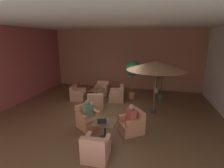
{
  "coord_description": "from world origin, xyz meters",
  "views": [
    {
      "loc": [
        1.82,
        -7.0,
        3.35
      ],
      "look_at": [
        0.0,
        0.43,
        1.29
      ],
      "focal_mm": 26.26,
      "sensor_mm": 36.0,
      "label": 1
    }
  ],
  "objects_px": {
    "patio_umbrella_tall_red": "(156,65)",
    "patron_blue_shirt": "(131,115)",
    "armchair_front_right_east": "(78,95)",
    "armchair_front_right_west": "(117,95)",
    "potted_tree_left_corner": "(162,76)",
    "potted_tree_mid_left": "(157,75)",
    "open_laptop": "(102,122)",
    "armchair_front_left_east": "(88,119)",
    "iced_drink_cup": "(106,121)",
    "cafe_table_front_left": "(105,125)",
    "armchair_front_right_north": "(102,90)",
    "armchair_front_left_south": "(96,149)",
    "cafe_table_front_right": "(97,92)",
    "patron_by_window": "(88,109)",
    "potted_tree_mid_right": "(133,71)",
    "armchair_front_right_south": "(96,103)",
    "armchair_front_left_north": "(132,124)"
  },
  "relations": [
    {
      "from": "patron_blue_shirt",
      "to": "patron_by_window",
      "type": "relative_size",
      "value": 1.0
    },
    {
      "from": "patron_blue_shirt",
      "to": "iced_drink_cup",
      "type": "xyz_separation_m",
      "value": [
        -0.78,
        -0.63,
        -0.02
      ]
    },
    {
      "from": "armchair_front_right_west",
      "to": "potted_tree_left_corner",
      "type": "bearing_deg",
      "value": 17.35
    },
    {
      "from": "cafe_table_front_left",
      "to": "armchair_front_right_west",
      "type": "xyz_separation_m",
      "value": [
        -0.36,
        3.67,
        -0.17
      ]
    },
    {
      "from": "open_laptop",
      "to": "armchair_front_left_east",
      "type": "bearing_deg",
      "value": 138.61
    },
    {
      "from": "armchair_front_left_south",
      "to": "potted_tree_left_corner",
      "type": "bearing_deg",
      "value": 69.84
    },
    {
      "from": "armchair_front_left_east",
      "to": "armchair_front_right_west",
      "type": "xyz_separation_m",
      "value": [
        0.52,
        3.08,
        0.0
      ]
    },
    {
      "from": "cafe_table_front_left",
      "to": "armchair_front_left_north",
      "type": "distance_m",
      "value": 1.08
    },
    {
      "from": "armchair_front_left_south",
      "to": "open_laptop",
      "type": "relative_size",
      "value": 2.26
    },
    {
      "from": "patron_blue_shirt",
      "to": "iced_drink_cup",
      "type": "bearing_deg",
      "value": -140.86
    },
    {
      "from": "potted_tree_mid_left",
      "to": "armchair_front_right_west",
      "type": "bearing_deg",
      "value": -135.35
    },
    {
      "from": "potted_tree_mid_left",
      "to": "armchair_front_right_east",
      "type": "bearing_deg",
      "value": -150.43
    },
    {
      "from": "cafe_table_front_right",
      "to": "patron_blue_shirt",
      "type": "xyz_separation_m",
      "value": [
        2.3,
        -2.87,
        0.21
      ]
    },
    {
      "from": "armchair_front_left_north",
      "to": "patron_by_window",
      "type": "height_order",
      "value": "patron_by_window"
    },
    {
      "from": "patron_blue_shirt",
      "to": "armchair_front_right_east",
      "type": "bearing_deg",
      "value": 141.36
    },
    {
      "from": "armchair_front_left_east",
      "to": "armchair_front_right_north",
      "type": "height_order",
      "value": "armchair_front_left_east"
    },
    {
      "from": "cafe_table_front_left",
      "to": "armchair_front_right_north",
      "type": "distance_m",
      "value": 4.83
    },
    {
      "from": "armchair_front_right_north",
      "to": "potted_tree_mid_left",
      "type": "relative_size",
      "value": 0.51
    },
    {
      "from": "armchair_front_right_west",
      "to": "potted_tree_mid_right",
      "type": "bearing_deg",
      "value": 37.32
    },
    {
      "from": "armchair_front_left_east",
      "to": "patio_umbrella_tall_red",
      "type": "bearing_deg",
      "value": 38.47
    },
    {
      "from": "armchair_front_right_east",
      "to": "iced_drink_cup",
      "type": "relative_size",
      "value": 7.98
    },
    {
      "from": "potted_tree_left_corner",
      "to": "open_laptop",
      "type": "height_order",
      "value": "potted_tree_left_corner"
    },
    {
      "from": "iced_drink_cup",
      "to": "armchair_front_left_south",
      "type": "bearing_deg",
      "value": -91.21
    },
    {
      "from": "armchair_front_right_south",
      "to": "patio_umbrella_tall_red",
      "type": "distance_m",
      "value": 3.43
    },
    {
      "from": "armchair_front_left_east",
      "to": "armchair_front_right_east",
      "type": "bearing_deg",
      "value": 121.98
    },
    {
      "from": "potted_tree_left_corner",
      "to": "cafe_table_front_right",
      "type": "bearing_deg",
      "value": -164.7
    },
    {
      "from": "cafe_table_front_right",
      "to": "open_laptop",
      "type": "xyz_separation_m",
      "value": [
        1.41,
        -3.6,
        0.18
      ]
    },
    {
      "from": "patron_blue_shirt",
      "to": "patron_by_window",
      "type": "bearing_deg",
      "value": -179.13
    },
    {
      "from": "patio_umbrella_tall_red",
      "to": "armchair_front_right_south",
      "type": "bearing_deg",
      "value": -175.41
    },
    {
      "from": "potted_tree_mid_left",
      "to": "patron_by_window",
      "type": "bearing_deg",
      "value": -116.88
    },
    {
      "from": "armchair_front_left_south",
      "to": "armchair_front_right_west",
      "type": "bearing_deg",
      "value": 94.74
    },
    {
      "from": "potted_tree_mid_right",
      "to": "armchair_front_right_south",
      "type": "bearing_deg",
      "value": -129.97
    },
    {
      "from": "armchair_front_right_north",
      "to": "potted_tree_left_corner",
      "type": "bearing_deg",
      "value": -2.67
    },
    {
      "from": "patron_by_window",
      "to": "open_laptop",
      "type": "bearing_deg",
      "value": -41.7
    },
    {
      "from": "patio_umbrella_tall_red",
      "to": "patron_blue_shirt",
      "type": "relative_size",
      "value": 3.76
    },
    {
      "from": "potted_tree_left_corner",
      "to": "potted_tree_mid_left",
      "type": "xyz_separation_m",
      "value": [
        -0.22,
        1.4,
        -0.24
      ]
    },
    {
      "from": "armchair_front_right_west",
      "to": "potted_tree_mid_left",
      "type": "height_order",
      "value": "potted_tree_mid_left"
    },
    {
      "from": "armchair_front_right_south",
      "to": "armchair_front_left_east",
      "type": "bearing_deg",
      "value": -80.8
    },
    {
      "from": "armchair_front_right_west",
      "to": "potted_tree_left_corner",
      "type": "distance_m",
      "value": 2.74
    },
    {
      "from": "open_laptop",
      "to": "armchair_front_right_north",
      "type": "bearing_deg",
      "value": 107.19
    },
    {
      "from": "armchair_front_right_south",
      "to": "armchair_front_right_west",
      "type": "distance_m",
      "value": 1.53
    },
    {
      "from": "cafe_table_front_left",
      "to": "armchair_front_right_south",
      "type": "bearing_deg",
      "value": 116.32
    },
    {
      "from": "cafe_table_front_right",
      "to": "potted_tree_left_corner",
      "type": "xyz_separation_m",
      "value": [
        3.51,
        0.96,
        0.9
      ]
    },
    {
      "from": "armchair_front_left_east",
      "to": "armchair_front_right_north",
      "type": "distance_m",
      "value": 4.05
    },
    {
      "from": "cafe_table_front_left",
      "to": "potted_tree_mid_left",
      "type": "distance_m",
      "value": 6.13
    },
    {
      "from": "cafe_table_front_right",
      "to": "potted_tree_left_corner",
      "type": "height_order",
      "value": "potted_tree_left_corner"
    },
    {
      "from": "armchair_front_left_south",
      "to": "cafe_table_front_right",
      "type": "xyz_separation_m",
      "value": [
        -1.5,
        4.51,
        0.21
      ]
    },
    {
      "from": "armchair_front_right_south",
      "to": "potted_tree_mid_right",
      "type": "distance_m",
      "value": 2.81
    },
    {
      "from": "patron_blue_shirt",
      "to": "iced_drink_cup",
      "type": "distance_m",
      "value": 1.0
    },
    {
      "from": "armchair_front_right_west",
      "to": "patron_by_window",
      "type": "relative_size",
      "value": 1.31
    }
  ]
}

